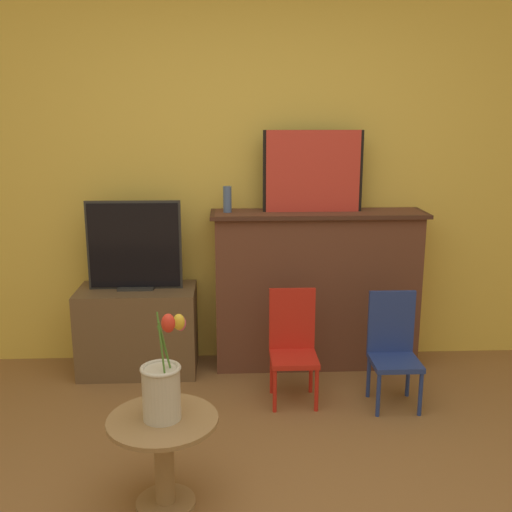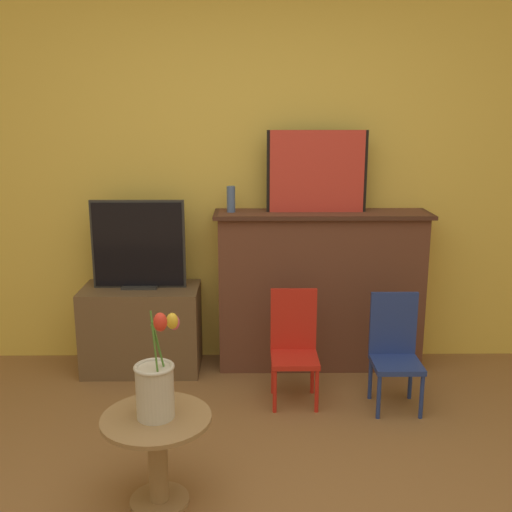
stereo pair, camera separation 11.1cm
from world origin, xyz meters
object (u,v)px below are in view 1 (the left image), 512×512
at_px(tv_monitor, 134,247).
at_px(chair_red, 293,342).
at_px(vase_tulips, 162,386).
at_px(painting, 313,171).
at_px(chair_blue, 393,346).

xyz_separation_m(tv_monitor, chair_red, (0.98, -0.45, -0.50)).
bearing_deg(chair_red, vase_tulips, -123.35).
bearing_deg(tv_monitor, painting, 3.33).
distance_m(painting, vase_tulips, 1.89).
relative_size(tv_monitor, chair_red, 0.90).
bearing_deg(vase_tulips, chair_red, 56.65).
distance_m(chair_blue, vase_tulips, 1.56).
relative_size(painting, vase_tulips, 1.28).
distance_m(painting, tv_monitor, 1.25).
bearing_deg(chair_blue, vase_tulips, -143.36).
height_order(chair_red, chair_blue, same).
bearing_deg(tv_monitor, chair_blue, -18.53).
relative_size(chair_blue, vase_tulips, 1.33).
bearing_deg(painting, chair_blue, -55.10).
xyz_separation_m(painting, chair_red, (-0.17, -0.51, -0.97)).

